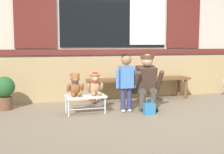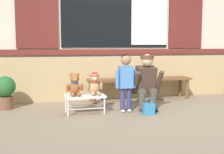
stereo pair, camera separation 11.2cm
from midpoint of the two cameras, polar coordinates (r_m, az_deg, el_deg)
ground_plane at (r=4.83m, az=6.27°, el=-6.91°), size 60.00×60.00×0.00m
brick_low_wall at (r=6.08m, az=1.12°, el=-0.08°), size 7.41×0.25×0.85m
shop_facade at (r=6.58m, az=-0.22°, el=12.87°), size 7.56×0.26×3.71m
wooden_bench_long at (r=5.84m, az=4.84°, el=-0.89°), size 2.10×0.40×0.44m
small_display_bench at (r=4.70m, az=-5.95°, el=-3.96°), size 0.64×0.36×0.30m
teddy_bear_plain at (r=4.65m, az=-7.92°, el=-1.64°), size 0.28×0.26×0.36m
teddy_bear_with_hat at (r=4.70m, az=-4.07°, el=-1.39°), size 0.28×0.27×0.36m
child_standing at (r=4.75m, az=2.13°, el=0.15°), size 0.35×0.18×0.96m
adult_crouching at (r=4.95m, az=6.14°, el=-0.93°), size 0.50×0.49×0.95m
handbag_on_ground at (r=4.67m, az=6.62°, el=-6.17°), size 0.18×0.11×0.27m
potted_plant at (r=5.29m, az=-20.96°, el=-2.58°), size 0.36×0.36×0.57m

